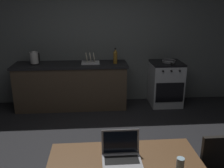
{
  "coord_description": "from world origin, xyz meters",
  "views": [
    {
      "loc": [
        -0.14,
        -2.57,
        1.95
      ],
      "look_at": [
        0.12,
        0.82,
        0.85
      ],
      "focal_mm": 39.29,
      "sensor_mm": 36.0,
      "label": 1
    }
  ],
  "objects_px": {
    "stove_oven": "(166,83)",
    "dish_rack": "(90,61)",
    "electric_kettle": "(34,58)",
    "laptop": "(121,155)",
    "frying_pan": "(169,61)",
    "drinking_glass": "(180,166)",
    "bottle": "(115,56)"
  },
  "relations": [
    {
      "from": "stove_oven",
      "to": "electric_kettle",
      "type": "relative_size",
      "value": 3.53
    },
    {
      "from": "laptop",
      "to": "dish_rack",
      "type": "distance_m",
      "value": 2.9
    },
    {
      "from": "laptop",
      "to": "electric_kettle",
      "type": "xyz_separation_m",
      "value": [
        -1.32,
        2.88,
        0.23
      ]
    },
    {
      "from": "frying_pan",
      "to": "dish_rack",
      "type": "relative_size",
      "value": 1.27
    },
    {
      "from": "stove_oven",
      "to": "dish_rack",
      "type": "xyz_separation_m",
      "value": [
        -1.5,
        0.0,
        0.49
      ]
    },
    {
      "from": "stove_oven",
      "to": "bottle",
      "type": "relative_size",
      "value": 2.98
    },
    {
      "from": "bottle",
      "to": "dish_rack",
      "type": "bearing_deg",
      "value": 173.97
    },
    {
      "from": "electric_kettle",
      "to": "bottle",
      "type": "bearing_deg",
      "value": -1.88
    },
    {
      "from": "laptop",
      "to": "bottle",
      "type": "bearing_deg",
      "value": 82.86
    },
    {
      "from": "stove_oven",
      "to": "dish_rack",
      "type": "height_order",
      "value": "dish_rack"
    },
    {
      "from": "laptop",
      "to": "electric_kettle",
      "type": "distance_m",
      "value": 3.18
    },
    {
      "from": "laptop",
      "to": "electric_kettle",
      "type": "bearing_deg",
      "value": 111.53
    },
    {
      "from": "stove_oven",
      "to": "drinking_glass",
      "type": "distance_m",
      "value": 3.2
    },
    {
      "from": "laptop",
      "to": "drinking_glass",
      "type": "height_order",
      "value": "laptop"
    },
    {
      "from": "bottle",
      "to": "frying_pan",
      "type": "distance_m",
      "value": 1.06
    },
    {
      "from": "electric_kettle",
      "to": "dish_rack",
      "type": "height_order",
      "value": "electric_kettle"
    },
    {
      "from": "laptop",
      "to": "bottle",
      "type": "height_order",
      "value": "bottle"
    },
    {
      "from": "stove_oven",
      "to": "laptop",
      "type": "bearing_deg",
      "value": -113.06
    },
    {
      "from": "electric_kettle",
      "to": "bottle",
      "type": "xyz_separation_m",
      "value": [
        1.52,
        -0.05,
        0.02
      ]
    },
    {
      "from": "laptop",
      "to": "dish_rack",
      "type": "bearing_deg",
      "value": 92.32
    },
    {
      "from": "frying_pan",
      "to": "dish_rack",
      "type": "xyz_separation_m",
      "value": [
        -1.53,
        0.03,
        0.02
      ]
    },
    {
      "from": "frying_pan",
      "to": "dish_rack",
      "type": "distance_m",
      "value": 1.53
    },
    {
      "from": "drinking_glass",
      "to": "dish_rack",
      "type": "xyz_separation_m",
      "value": [
        -0.7,
        3.08,
        0.14
      ]
    },
    {
      "from": "stove_oven",
      "to": "dish_rack",
      "type": "bearing_deg",
      "value": 179.91
    },
    {
      "from": "drinking_glass",
      "to": "electric_kettle",
      "type": "bearing_deg",
      "value": 119.57
    },
    {
      "from": "stove_oven",
      "to": "laptop",
      "type": "distance_m",
      "value": 3.15
    },
    {
      "from": "electric_kettle",
      "to": "stove_oven",
      "type": "bearing_deg",
      "value": -0.06
    },
    {
      "from": "drinking_glass",
      "to": "bottle",
      "type": "bearing_deg",
      "value": 94.24
    },
    {
      "from": "drinking_glass",
      "to": "stove_oven",
      "type": "bearing_deg",
      "value": 75.42
    },
    {
      "from": "laptop",
      "to": "frying_pan",
      "type": "height_order",
      "value": "laptop"
    },
    {
      "from": "stove_oven",
      "to": "bottle",
      "type": "height_order",
      "value": "bottle"
    },
    {
      "from": "electric_kettle",
      "to": "frying_pan",
      "type": "relative_size",
      "value": 0.58
    }
  ]
}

